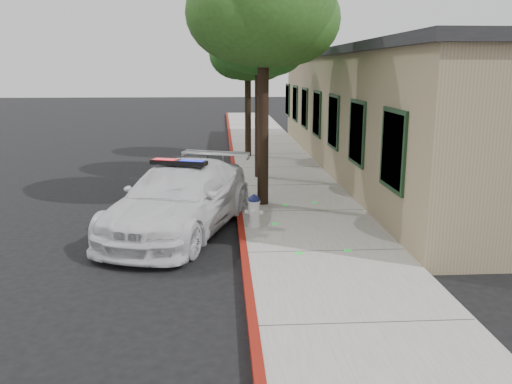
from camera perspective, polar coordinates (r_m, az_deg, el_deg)
The scene contains 9 objects.
ground at distance 10.34m, azimuth -1.59°, elevation -7.24°, with size 120.00×120.00×0.00m, color black.
sidewalk at distance 13.31m, azimuth 4.85°, elevation -2.29°, with size 3.20×60.00×0.15m, color gray.
red_curb at distance 13.17m, azimuth -1.80°, elevation -2.39°, with size 0.14×60.00×0.16m, color maroon.
clapboard_building at distance 20.02m, azimuth 17.11°, elevation 8.30°, with size 7.30×20.89×4.24m.
police_car at distance 12.00m, azimuth -8.10°, elevation -0.69°, with size 3.68×5.63×1.64m.
fire_hydrant at distance 11.85m, azimuth -0.22°, elevation -1.97°, with size 0.42×0.36×0.73m.
street_tree_near at distance 13.56m, azimuth 0.83°, elevation 18.77°, with size 3.79×3.51×6.42m.
street_tree_mid at distance 17.10m, azimuth 0.34°, elevation 16.19°, with size 3.17×3.05×5.80m.
street_tree_far at distance 21.33m, azimuth -0.82°, elevation 14.61°, with size 3.08×2.83×5.35m.
Camera 1 is at (-0.33, -9.69, 3.58)m, focal length 37.54 mm.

